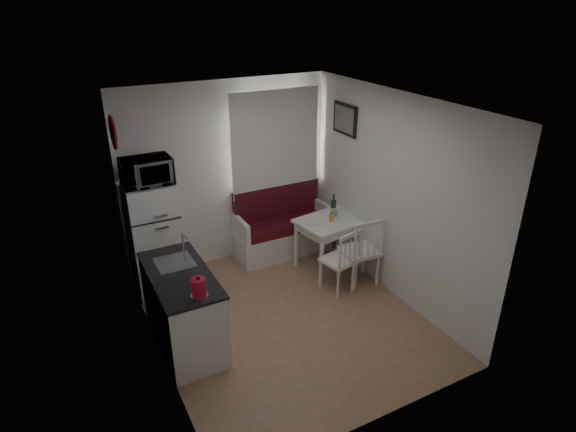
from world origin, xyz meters
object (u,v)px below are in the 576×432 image
Objects in this scene: chair_right at (365,245)px; wine_bottle at (333,205)px; chair_left at (343,255)px; fridge at (154,238)px; microwave at (146,171)px; bench at (282,232)px; dining_table at (332,224)px; kitchen_counter at (183,308)px; kettle at (199,287)px.

wine_bottle reaches higher than chair_right.
fridge is at bearing 137.35° from chair_left.
fridge is 2.55× the size of microwave.
dining_table is at bearing -55.61° from bench.
kitchen_counter reaches higher than dining_table.
wine_bottle is at bearing 44.76° from dining_table.
fridge reaches higher than chair_right.
kitchen_counter is 2.48m from dining_table.
kitchen_counter is 5.80× the size of kettle.
bench is 4.51× the size of wine_bottle.
kitchen_counter is 0.88× the size of fridge.
microwave is (0.00, -0.05, 0.91)m from fridge.
wine_bottle is (0.07, 0.10, 0.24)m from dining_table.
fridge is 0.91m from microwave.
wine_bottle reaches higher than dining_table.
chair_left is 2.44m from fridge.
kettle is at bearing -177.44° from chair_left.
dining_table is 0.71m from chair_left.
kettle is (-2.33, -1.23, 0.37)m from dining_table.
wine_bottle reaches higher than bench.
chair_left is at bearing 0.78° from kitchen_counter.
wine_bottle is at bearing -9.45° from microwave.
kitchen_counter is 2.45m from chair_right.
chair_left is 0.33m from chair_right.
fridge is at bearing 157.96° from dining_table.
microwave is (-2.36, 0.50, 1.02)m from dining_table.
microwave reaches higher than chair_left.
kitchen_counter reaches higher than kettle.
fridge is (-2.43, 1.23, 0.14)m from chair_right.
chair_left is at bearing -81.15° from bench.
bench is at bearing 116.12° from chair_right.
microwave reaches higher than chair_right.
kettle is (0.03, -1.73, -0.65)m from microwave.
microwave reaches higher than kitchen_counter.
kitchen_counter is 2.48× the size of chair_right.
fridge is at bearing 169.41° from wine_bottle.
fridge is at bearing -176.59° from bench.
microwave is (-2.11, 1.17, 1.12)m from chair_left.
kitchen_counter is at bearing -90.94° from microwave.
kettle is (0.03, -1.78, 0.26)m from fridge.
wine_bottle is (2.40, 1.33, -0.13)m from kettle.
wine_bottle is at bearing 17.87° from kitchen_counter.
fridge is (0.02, 1.24, 0.29)m from kitchen_counter.
microwave reaches higher than fridge.
kitchen_counter is at bearing -144.72° from bench.
chair_right is 2.90m from microwave.
dining_table is 2.00× the size of chair_right.
fridge is 1.80m from kettle.
microwave reaches higher than wine_bottle.
kettle is (0.05, -0.54, 0.56)m from kitchen_counter.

